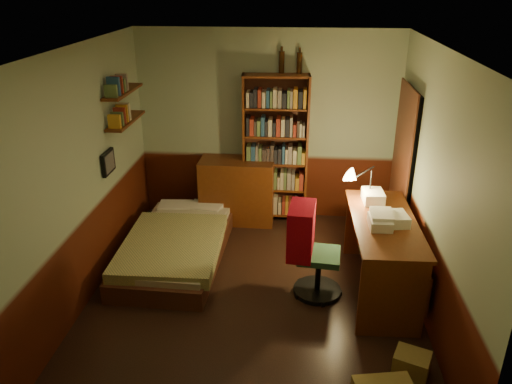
# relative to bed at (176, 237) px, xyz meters

# --- Properties ---
(floor) EXTENTS (3.50, 4.00, 0.02)m
(floor) POSITION_rel_bed_xyz_m (1.01, -0.64, -0.31)
(floor) COLOR black
(floor) RESTS_ON ground
(ceiling) EXTENTS (3.50, 4.00, 0.02)m
(ceiling) POSITION_rel_bed_xyz_m (1.01, -0.64, 2.31)
(ceiling) COLOR silver
(ceiling) RESTS_ON wall_back
(wall_back) EXTENTS (3.50, 0.02, 2.60)m
(wall_back) POSITION_rel_bed_xyz_m (1.01, 1.37, 1.00)
(wall_back) COLOR gray
(wall_back) RESTS_ON ground
(wall_left) EXTENTS (0.02, 4.00, 2.60)m
(wall_left) POSITION_rel_bed_xyz_m (-0.75, -0.64, 1.00)
(wall_left) COLOR gray
(wall_left) RESTS_ON ground
(wall_right) EXTENTS (0.02, 4.00, 2.60)m
(wall_right) POSITION_rel_bed_xyz_m (2.77, -0.64, 1.00)
(wall_right) COLOR gray
(wall_right) RESTS_ON ground
(wall_front) EXTENTS (3.50, 0.02, 2.60)m
(wall_front) POSITION_rel_bed_xyz_m (1.01, -2.65, 1.00)
(wall_front) COLOR gray
(wall_front) RESTS_ON ground
(doorway) EXTENTS (0.06, 0.90, 2.00)m
(doorway) POSITION_rel_bed_xyz_m (2.73, 0.66, 0.70)
(doorway) COLOR black
(doorway) RESTS_ON ground
(door_trim) EXTENTS (0.02, 0.98, 2.08)m
(door_trim) POSITION_rel_bed_xyz_m (2.69, 0.66, 0.70)
(door_trim) COLOR #442114
(door_trim) RESTS_ON ground
(bed) EXTENTS (1.13, 2.03, 0.59)m
(bed) POSITION_rel_bed_xyz_m (0.00, 0.00, 0.00)
(bed) COLOR olive
(bed) RESTS_ON ground
(dresser) EXTENTS (1.02, 0.52, 0.90)m
(dresser) POSITION_rel_bed_xyz_m (0.62, 1.12, 0.15)
(dresser) COLOR #57270F
(dresser) RESTS_ON ground
(mini_stereo) EXTENTS (0.31, 0.25, 0.16)m
(mini_stereo) POSITION_rel_bed_xyz_m (0.95, 1.25, 0.68)
(mini_stereo) COLOR #B2B2B7
(mini_stereo) RESTS_ON dresser
(bookshelf) EXTENTS (0.89, 0.33, 2.04)m
(bookshelf) POSITION_rel_bed_xyz_m (1.13, 1.21, 0.72)
(bookshelf) COLOR #57270F
(bookshelf) RESTS_ON ground
(bottle_left) EXTENTS (0.08, 0.08, 0.27)m
(bottle_left) POSITION_rel_bed_xyz_m (1.19, 1.32, 1.88)
(bottle_left) COLOR black
(bottle_left) RESTS_ON bookshelf
(bottle_right) EXTENTS (0.08, 0.08, 0.26)m
(bottle_right) POSITION_rel_bed_xyz_m (1.41, 1.32, 1.88)
(bottle_right) COLOR black
(bottle_right) RESTS_ON bookshelf
(desk) EXTENTS (0.70, 1.61, 0.85)m
(desk) POSITION_rel_bed_xyz_m (2.36, -0.46, 0.13)
(desk) COLOR #57270F
(desk) RESTS_ON ground
(paper_stack) EXTENTS (0.24, 0.31, 0.11)m
(paper_stack) POSITION_rel_bed_xyz_m (2.47, -0.52, 0.61)
(paper_stack) COLOR silver
(paper_stack) RESTS_ON desk
(desk_lamp) EXTENTS (0.21, 0.21, 0.65)m
(desk_lamp) POSITION_rel_bed_xyz_m (2.27, 0.08, 0.88)
(desk_lamp) COLOR black
(desk_lamp) RESTS_ON desk
(office_chair) EXTENTS (0.49, 0.44, 0.91)m
(office_chair) POSITION_rel_bed_xyz_m (1.70, -0.58, 0.16)
(office_chair) COLOR #275031
(office_chair) RESTS_ON ground
(red_jacket) EXTENTS (0.26, 0.47, 0.56)m
(red_jacket) POSITION_rel_bed_xyz_m (1.52, -0.58, 0.90)
(red_jacket) COLOR #B3081A
(red_jacket) RESTS_ON office_chair
(wall_shelf_lower) EXTENTS (0.20, 0.90, 0.03)m
(wall_shelf_lower) POSITION_rel_bed_xyz_m (-0.63, 0.46, 1.30)
(wall_shelf_lower) COLOR #57270F
(wall_shelf_lower) RESTS_ON wall_left
(wall_shelf_upper) EXTENTS (0.20, 0.90, 0.03)m
(wall_shelf_upper) POSITION_rel_bed_xyz_m (-0.63, 0.46, 1.65)
(wall_shelf_upper) COLOR #57270F
(wall_shelf_upper) RESTS_ON wall_left
(framed_picture) EXTENTS (0.04, 0.32, 0.26)m
(framed_picture) POSITION_rel_bed_xyz_m (-0.71, -0.04, 0.95)
(framed_picture) COLOR black
(framed_picture) RESTS_ON wall_left
(cardboard_box_b) EXTENTS (0.36, 0.33, 0.21)m
(cardboard_box_b) POSITION_rel_bed_xyz_m (2.48, -1.72, -0.19)
(cardboard_box_b) COLOR olive
(cardboard_box_b) RESTS_ON ground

